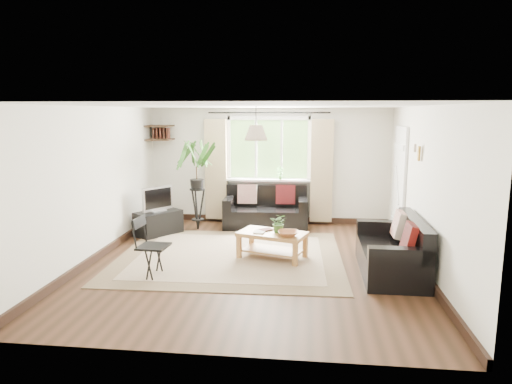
# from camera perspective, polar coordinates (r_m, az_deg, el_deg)

# --- Properties ---
(floor) EXTENTS (5.50, 5.50, 0.00)m
(floor) POSITION_cam_1_polar(r_m,az_deg,el_deg) (7.15, -0.37, -8.87)
(floor) COLOR black
(floor) RESTS_ON ground
(ceiling) EXTENTS (5.50, 5.50, 0.00)m
(ceiling) POSITION_cam_1_polar(r_m,az_deg,el_deg) (6.77, -0.39, 10.73)
(ceiling) COLOR white
(ceiling) RESTS_ON floor
(wall_back) EXTENTS (5.00, 0.02, 2.40)m
(wall_back) POSITION_cam_1_polar(r_m,az_deg,el_deg) (9.57, 1.60, 3.29)
(wall_back) COLOR silver
(wall_back) RESTS_ON floor
(wall_front) EXTENTS (5.00, 0.02, 2.40)m
(wall_front) POSITION_cam_1_polar(r_m,az_deg,el_deg) (4.20, -4.91, -5.34)
(wall_front) COLOR silver
(wall_front) RESTS_ON floor
(wall_left) EXTENTS (0.02, 5.50, 2.40)m
(wall_left) POSITION_cam_1_polar(r_m,az_deg,el_deg) (7.58, -19.50, 0.97)
(wall_left) COLOR silver
(wall_left) RESTS_ON floor
(wall_right) EXTENTS (0.02, 5.50, 2.40)m
(wall_right) POSITION_cam_1_polar(r_m,az_deg,el_deg) (7.02, 20.33, 0.25)
(wall_right) COLOR silver
(wall_right) RESTS_ON floor
(rug) EXTENTS (3.66, 3.17, 0.02)m
(rug) POSITION_cam_1_polar(r_m,az_deg,el_deg) (7.47, -3.25, -7.98)
(rug) COLOR beige
(rug) RESTS_ON floor
(window) EXTENTS (2.50, 0.16, 2.16)m
(window) POSITION_cam_1_polar(r_m,az_deg,el_deg) (9.50, 1.59, 5.36)
(window) COLOR white
(window) RESTS_ON wall_back
(door) EXTENTS (0.06, 0.96, 2.06)m
(door) POSITION_cam_1_polar(r_m,az_deg,el_deg) (8.68, 17.44, 0.82)
(door) COLOR silver
(door) RESTS_ON wall_right
(corner_shelf) EXTENTS (0.50, 0.50, 0.34)m
(corner_shelf) POSITION_cam_1_polar(r_m,az_deg,el_deg) (9.73, -11.94, 7.27)
(corner_shelf) COLOR black
(corner_shelf) RESTS_ON wall_back
(pendant_lamp) EXTENTS (0.36, 0.36, 0.54)m
(pendant_lamp) POSITION_cam_1_polar(r_m,az_deg,el_deg) (7.17, 0.00, 7.89)
(pendant_lamp) COLOR beige
(pendant_lamp) RESTS_ON ceiling
(wall_sconce) EXTENTS (0.12, 0.12, 0.28)m
(wall_sconce) POSITION_cam_1_polar(r_m,az_deg,el_deg) (7.23, 19.49, 4.88)
(wall_sconce) COLOR beige
(wall_sconce) RESTS_ON wall_right
(sofa_back) EXTENTS (1.70, 0.90, 0.79)m
(sofa_back) POSITION_cam_1_polar(r_m,az_deg,el_deg) (9.23, 1.24, -2.03)
(sofa_back) COLOR black
(sofa_back) RESTS_ON floor
(sofa_right) EXTENTS (1.66, 0.84, 0.78)m
(sofa_right) POSITION_cam_1_polar(r_m,az_deg,el_deg) (6.88, 16.50, -6.65)
(sofa_right) COLOR black
(sofa_right) RESTS_ON floor
(coffee_table) EXTENTS (1.18, 0.87, 0.43)m
(coffee_table) POSITION_cam_1_polar(r_m,az_deg,el_deg) (7.32, 2.04, -6.67)
(coffee_table) COLOR brown
(coffee_table) RESTS_ON floor
(table_plant) EXTENTS (0.31, 0.28, 0.30)m
(table_plant) POSITION_cam_1_polar(r_m,az_deg,el_deg) (7.23, 2.90, -3.89)
(table_plant) COLOR #3D692A
(table_plant) RESTS_ON coffee_table
(bowl) EXTENTS (0.32, 0.32, 0.08)m
(bowl) POSITION_cam_1_polar(r_m,az_deg,el_deg) (7.06, 4.05, -5.18)
(bowl) COLOR #9E5D36
(bowl) RESTS_ON coffee_table
(book_a) EXTENTS (0.20, 0.25, 0.02)m
(book_a) POSITION_cam_1_polar(r_m,az_deg,el_deg) (7.28, -0.19, -4.93)
(book_a) COLOR silver
(book_a) RESTS_ON coffee_table
(book_b) EXTENTS (0.27, 0.26, 0.02)m
(book_b) POSITION_cam_1_polar(r_m,az_deg,el_deg) (7.44, 0.89, -4.59)
(book_b) COLOR #512620
(book_b) RESTS_ON coffee_table
(tv_stand) EXTENTS (0.88, 0.96, 0.45)m
(tv_stand) POSITION_cam_1_polar(r_m,az_deg,el_deg) (8.91, -12.11, -3.79)
(tv_stand) COLOR black
(tv_stand) RESTS_ON floor
(tv) EXTENTS (0.56, 0.65, 0.50)m
(tv) POSITION_cam_1_polar(r_m,az_deg,el_deg) (8.81, -12.22, -0.79)
(tv) COLOR #A5A5AA
(tv) RESTS_ON tv_stand
(palm_stand) EXTENTS (0.87, 0.87, 1.77)m
(palm_stand) POSITION_cam_1_polar(r_m,az_deg,el_deg) (9.06, -7.38, 0.84)
(palm_stand) COLOR black
(palm_stand) RESTS_ON floor
(folding_chair) EXTENTS (0.47, 0.47, 0.86)m
(folding_chair) POSITION_cam_1_polar(r_m,az_deg,el_deg) (6.63, -12.68, -6.78)
(folding_chair) COLOR black
(folding_chair) RESTS_ON floor
(sill_plant) EXTENTS (0.14, 0.10, 0.27)m
(sill_plant) POSITION_cam_1_polar(r_m,az_deg,el_deg) (9.45, 3.05, 2.37)
(sill_plant) COLOR #2D6023
(sill_plant) RESTS_ON window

